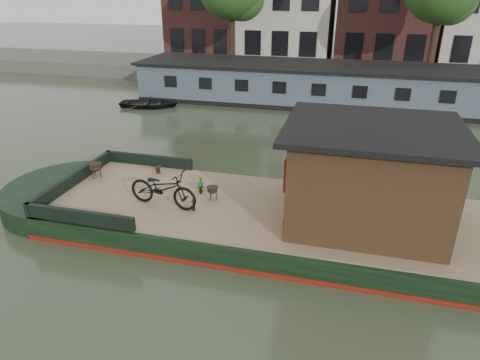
% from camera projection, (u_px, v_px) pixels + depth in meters
% --- Properties ---
extents(ground, '(120.00, 120.00, 0.00)m').
position_uv_depth(ground, '(274.00, 231.00, 11.36)').
color(ground, '#333D26').
rests_on(ground, ground).
extents(houseboat_hull, '(14.01, 4.02, 0.60)m').
position_uv_depth(houseboat_hull, '(226.00, 215.00, 11.55)').
color(houseboat_hull, black).
rests_on(houseboat_hull, ground).
extents(houseboat_deck, '(11.80, 3.80, 0.05)m').
position_uv_depth(houseboat_deck, '(275.00, 210.00, 11.10)').
color(houseboat_deck, '#957A5C').
rests_on(houseboat_deck, houseboat_hull).
extents(bow_bulwark, '(3.00, 4.00, 0.35)m').
position_uv_depth(bow_bulwark, '(100.00, 182.00, 12.19)').
color(bow_bulwark, black).
rests_on(bow_bulwark, houseboat_deck).
extents(cabin, '(4.00, 3.50, 2.42)m').
position_uv_depth(cabin, '(368.00, 174.00, 10.08)').
color(cabin, black).
rests_on(cabin, houseboat_deck).
extents(bicycle, '(2.00, 0.91, 1.01)m').
position_uv_depth(bicycle, '(163.00, 188.00, 11.06)').
color(bicycle, black).
rests_on(bicycle, houseboat_deck).
extents(potted_plant_a, '(0.22, 0.19, 0.35)m').
position_uv_depth(potted_plant_a, '(200.00, 188.00, 11.86)').
color(potted_plant_a, '#A2322E').
rests_on(potted_plant_a, houseboat_deck).
extents(potted_plant_b, '(0.22, 0.23, 0.32)m').
position_uv_depth(potted_plant_b, '(200.00, 182.00, 12.24)').
color(potted_plant_b, brown).
rests_on(potted_plant_b, houseboat_deck).
extents(potted_plant_d, '(0.36, 0.36, 0.56)m').
position_uv_depth(potted_plant_d, '(292.00, 175.00, 12.38)').
color(potted_plant_d, brown).
rests_on(potted_plant_d, houseboat_deck).
extents(potted_plant_e, '(0.17, 0.20, 0.31)m').
position_uv_depth(potted_plant_e, '(193.00, 205.00, 10.96)').
color(potted_plant_e, maroon).
rests_on(potted_plant_e, houseboat_deck).
extents(brazier_front, '(0.45, 0.45, 0.37)m').
position_uv_depth(brazier_front, '(212.00, 193.00, 11.52)').
color(brazier_front, black).
rests_on(brazier_front, houseboat_deck).
extents(brazier_rear, '(0.48, 0.48, 0.44)m').
position_uv_depth(brazier_rear, '(96.00, 170.00, 12.87)').
color(brazier_rear, black).
rests_on(brazier_rear, houseboat_deck).
extents(bollard_port, '(0.20, 0.20, 0.23)m').
position_uv_depth(bollard_port, '(158.00, 170.00, 13.17)').
color(bollard_port, black).
rests_on(bollard_port, houseboat_deck).
extents(bollard_stbd, '(0.17, 0.17, 0.19)m').
position_uv_depth(bollard_stbd, '(111.00, 219.00, 10.42)').
color(bollard_stbd, black).
rests_on(bollard_stbd, houseboat_deck).
extents(dinghy, '(3.45, 2.73, 0.65)m').
position_uv_depth(dinghy, '(149.00, 101.00, 22.91)').
color(dinghy, black).
rests_on(dinghy, ground).
extents(far_houseboat, '(20.40, 4.40, 2.11)m').
position_uv_depth(far_houseboat, '(322.00, 86.00, 23.29)').
color(far_houseboat, '#47535F').
rests_on(far_houseboat, ground).
extents(quay, '(60.00, 6.00, 0.90)m').
position_uv_depth(quay, '(329.00, 74.00, 29.23)').
color(quay, '#47443F').
rests_on(quay, ground).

